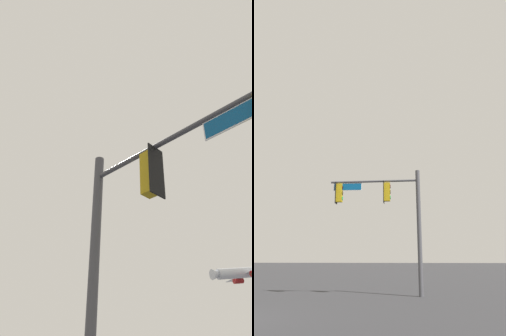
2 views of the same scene
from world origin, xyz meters
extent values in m
cylinder|color=#47474C|center=(-7.63, -8.46, 3.55)|extent=(0.25, 0.25, 7.10)
cylinder|color=#47474C|center=(-5.01, -8.39, 6.50)|extent=(5.26, 0.28, 0.13)
cube|color=black|center=(-5.60, -8.40, 5.83)|extent=(0.05, 0.52, 1.30)
cube|color=#B79314|center=(-5.79, -8.41, 5.83)|extent=(0.37, 0.33, 1.10)
cylinder|color=#B79314|center=(-5.79, -8.41, 6.44)|extent=(0.04, 0.04, 0.12)
cylinder|color=#340503|center=(-5.99, -8.41, 6.16)|extent=(0.04, 0.22, 0.22)
cylinder|color=#392D05|center=(-5.99, -8.41, 5.83)|extent=(0.04, 0.22, 0.22)
cylinder|color=green|center=(-5.99, -8.41, 5.50)|extent=(0.04, 0.22, 0.22)
cube|color=black|center=(-2.71, -8.32, 5.83)|extent=(0.05, 0.52, 1.30)
cube|color=#B79314|center=(-2.90, -8.32, 5.83)|extent=(0.37, 0.33, 1.10)
cylinder|color=#B79314|center=(-2.90, -8.32, 6.44)|extent=(0.04, 0.04, 0.12)
cylinder|color=#340503|center=(-3.10, -8.33, 6.16)|extent=(0.04, 0.22, 0.22)
cylinder|color=#392D05|center=(-3.10, -8.33, 5.83)|extent=(0.04, 0.22, 0.22)
cylinder|color=green|center=(-3.10, -8.33, 5.50)|extent=(0.04, 0.22, 0.22)
cube|color=#0A4C7F|center=(-3.41, -8.34, 6.20)|extent=(1.67, 0.09, 0.40)
cube|color=white|center=(-3.41, -8.34, 6.20)|extent=(1.73, 0.07, 0.46)
camera|label=1|loc=(-1.53, -13.34, 1.82)|focal=35.00mm
camera|label=2|loc=(-7.99, 10.62, 1.94)|focal=35.00mm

